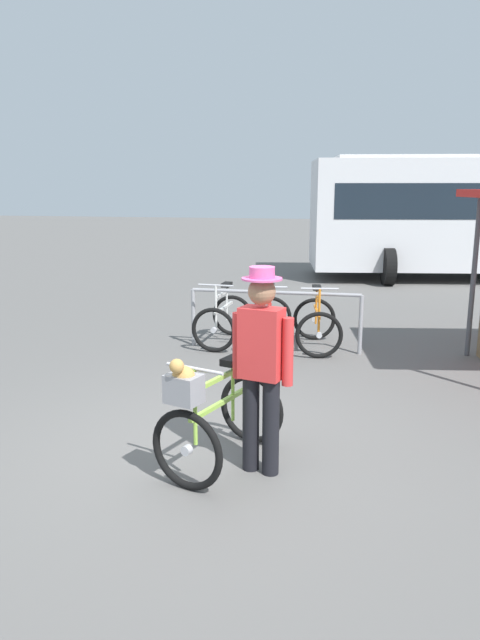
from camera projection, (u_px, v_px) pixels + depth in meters
ground_plane at (208, 449)px, 5.36m from camera, size 80.00×80.00×0.00m
bike_rack_rail at (275, 307)px, 8.51m from camera, size 2.51×0.08×0.88m
racked_bike_white at (224, 320)px, 8.89m from camera, size 0.71×1.14×0.97m
racked_bike_red at (269, 322)px, 8.76m from camera, size 0.79×1.17×0.97m
racked_bike_orange at (317, 324)px, 8.63m from camera, size 0.82×1.17×0.97m
featured_bicycle at (214, 415)px, 4.87m from camera, size 0.97×1.26×1.09m
person_with_featured_bike at (261, 363)px, 4.74m from camera, size 0.52×0.32×1.72m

